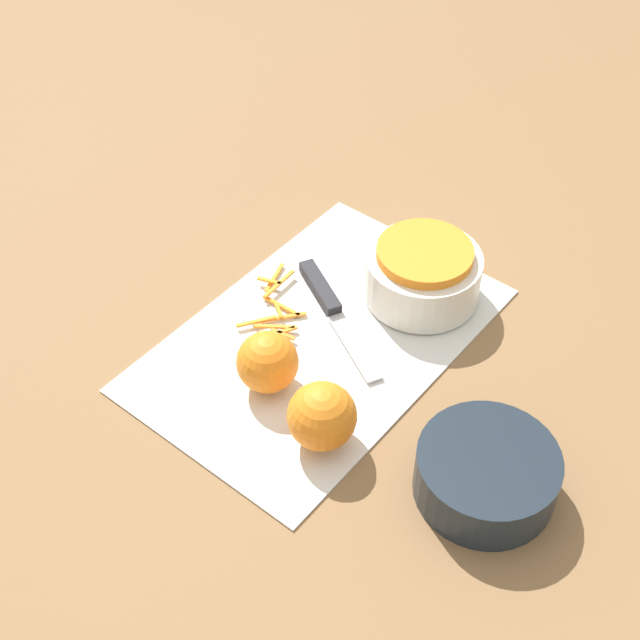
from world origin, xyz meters
TOP-DOWN VIEW (x-y plane):
  - ground_plane at (0.00, 0.00)m, footprint 4.00×4.00m
  - cutting_board at (0.00, 0.00)m, footprint 0.47×0.31m
  - bowl_speckled at (-0.15, 0.06)m, footprint 0.15×0.15m
  - bowl_dark at (0.06, 0.28)m, footprint 0.16×0.16m
  - knife at (-0.05, -0.03)m, footprint 0.12×0.21m
  - orange_left at (0.10, -0.00)m, footprint 0.08×0.08m
  - orange_right at (0.12, 0.10)m, footprint 0.08×0.08m
  - peel_pile at (0.00, -0.07)m, footprint 0.15×0.11m

SIDE VIEW (x-z plane):
  - ground_plane at x=0.00m, z-range 0.00..0.00m
  - cutting_board at x=0.00m, z-range 0.00..0.01m
  - peel_pile at x=0.00m, z-range 0.01..0.01m
  - knife at x=-0.05m, z-range 0.00..0.02m
  - bowl_dark at x=0.06m, z-range 0.00..0.06m
  - orange_left at x=0.10m, z-range 0.01..0.08m
  - bowl_speckled at x=-0.15m, z-range 0.00..0.08m
  - orange_right at x=0.12m, z-range 0.01..0.09m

